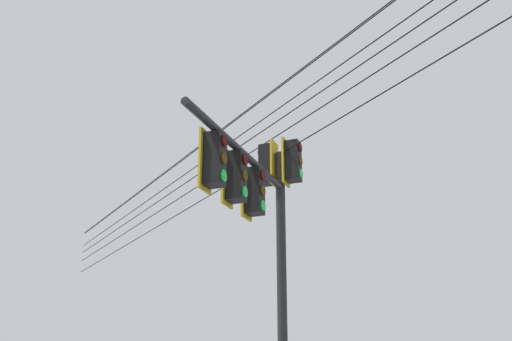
# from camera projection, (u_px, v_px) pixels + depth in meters

# --- Properties ---
(signal_mast_assembly) EXTENTS (1.31, 4.53, 7.26)m
(signal_mast_assembly) POSITION_uv_depth(u_px,v_px,m) (263.00, 216.00, 11.44)
(signal_mast_assembly) COLOR black
(signal_mast_assembly) RESTS_ON ground
(overhead_wire_span) EXTENTS (23.90, 11.98, 2.19)m
(overhead_wire_span) POSITION_uv_depth(u_px,v_px,m) (251.00, 134.00, 14.22)
(overhead_wire_span) COLOR black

